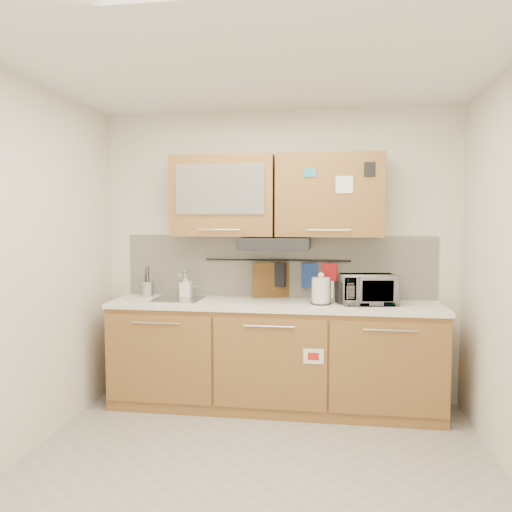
% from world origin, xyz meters
% --- Properties ---
extents(floor, '(3.20, 3.20, 0.00)m').
position_xyz_m(floor, '(0.00, 0.00, 0.00)').
color(floor, '#9E9993').
rests_on(floor, ground).
extents(ceiling, '(3.20, 3.20, 0.00)m').
position_xyz_m(ceiling, '(0.00, 0.00, 2.60)').
color(ceiling, white).
rests_on(ceiling, wall_back).
extents(wall_back, '(3.20, 0.00, 3.20)m').
position_xyz_m(wall_back, '(0.00, 1.50, 1.30)').
color(wall_back, silver).
rests_on(wall_back, ground).
extents(wall_left, '(0.00, 3.00, 3.00)m').
position_xyz_m(wall_left, '(-1.60, 0.00, 1.30)').
color(wall_left, silver).
rests_on(wall_left, ground).
extents(base_cabinet, '(2.80, 0.64, 0.88)m').
position_xyz_m(base_cabinet, '(0.00, 1.19, 0.41)').
color(base_cabinet, olive).
rests_on(base_cabinet, floor).
extents(countertop, '(2.82, 0.62, 0.04)m').
position_xyz_m(countertop, '(0.00, 1.19, 0.90)').
color(countertop, white).
rests_on(countertop, base_cabinet).
extents(backsplash, '(2.80, 0.02, 0.56)m').
position_xyz_m(backsplash, '(0.00, 1.49, 1.20)').
color(backsplash, silver).
rests_on(backsplash, countertop).
extents(upper_cabinets, '(1.82, 0.37, 0.70)m').
position_xyz_m(upper_cabinets, '(-0.00, 1.32, 1.83)').
color(upper_cabinets, olive).
rests_on(upper_cabinets, wall_back).
extents(range_hood, '(0.60, 0.46, 0.10)m').
position_xyz_m(range_hood, '(0.00, 1.25, 1.42)').
color(range_hood, black).
rests_on(range_hood, upper_cabinets).
extents(sink, '(0.42, 0.40, 0.26)m').
position_xyz_m(sink, '(-0.85, 1.21, 0.92)').
color(sink, silver).
rests_on(sink, countertop).
extents(utensil_rail, '(1.30, 0.02, 0.02)m').
position_xyz_m(utensil_rail, '(0.00, 1.45, 1.26)').
color(utensil_rail, black).
rests_on(utensil_rail, backsplash).
extents(utensil_crock, '(0.11, 0.11, 0.28)m').
position_xyz_m(utensil_crock, '(-1.18, 1.33, 0.99)').
color(utensil_crock, '#AEAEB3').
rests_on(utensil_crock, countertop).
extents(kettle, '(0.20, 0.19, 0.27)m').
position_xyz_m(kettle, '(0.40, 1.15, 1.03)').
color(kettle, silver).
rests_on(kettle, countertop).
extents(toaster, '(0.27, 0.20, 0.18)m').
position_xyz_m(toaster, '(0.65, 1.24, 1.01)').
color(toaster, black).
rests_on(toaster, countertop).
extents(microwave, '(0.49, 0.37, 0.25)m').
position_xyz_m(microwave, '(0.79, 1.22, 1.04)').
color(microwave, '#999999').
rests_on(microwave, countertop).
extents(soap_bottle, '(0.10, 0.10, 0.22)m').
position_xyz_m(soap_bottle, '(-0.82, 1.33, 1.03)').
color(soap_bottle, '#999999').
rests_on(soap_bottle, countertop).
extents(cutting_board, '(0.33, 0.14, 0.43)m').
position_xyz_m(cutting_board, '(-0.05, 1.44, 1.03)').
color(cutting_board, brown).
rests_on(cutting_board, utensil_rail).
extents(oven_mitt, '(0.14, 0.05, 0.22)m').
position_xyz_m(oven_mitt, '(0.29, 1.44, 1.13)').
color(oven_mitt, navy).
rests_on(oven_mitt, utensil_rail).
extents(dark_pouch, '(0.14, 0.09, 0.22)m').
position_xyz_m(dark_pouch, '(0.02, 1.44, 1.13)').
color(dark_pouch, black).
rests_on(dark_pouch, utensil_rail).
extents(pot_holder, '(0.14, 0.06, 0.17)m').
position_xyz_m(pot_holder, '(0.47, 1.44, 1.16)').
color(pot_holder, red).
rests_on(pot_holder, utensil_rail).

